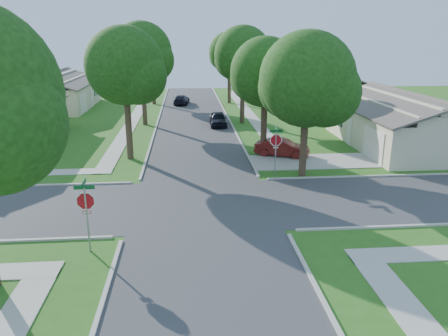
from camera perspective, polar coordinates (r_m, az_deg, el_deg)
The scene contains 20 objects.
ground at distance 22.52m, azimuth -2.81°, elevation -4.71°, with size 100.00×100.00×0.00m, color #2C5D19.
road_ns at distance 22.51m, azimuth -2.81°, elevation -4.70°, with size 7.00×100.00×0.02m, color #333335.
sidewalk_ne at distance 48.11m, azimuth 3.29°, elevation 7.10°, with size 1.20×40.00×0.04m, color #9E9B91.
sidewalk_nw at distance 47.93m, azimuth -11.41°, elevation 6.76°, with size 1.20×40.00×0.04m, color #9E9B91.
driveway at distance 30.45m, azimuth 11.67°, elevation 0.86°, with size 8.80×3.60×0.05m, color #9E9B91.
stop_sign_sw at distance 17.84m, azimuth -17.60°, elevation -4.52°, with size 1.05×0.80×2.98m.
stop_sign_ne at distance 26.91m, azimuth 6.79°, elevation 3.39°, with size 1.05×0.80×2.98m.
tree_e_near at distance 30.51m, azimuth 5.49°, elevation 11.93°, with size 4.97×4.80×8.28m.
tree_e_mid at distance 42.31m, azimuth 2.56°, elevation 14.24°, with size 5.59×5.40×9.21m.
tree_e_far at distance 55.22m, azimuth 0.76°, elevation 14.64°, with size 5.17×5.00×8.72m.
tree_w_near at distance 30.24m, azimuth -12.72°, elevation 12.45°, with size 5.38×5.20×8.97m.
tree_w_mid at distance 42.13m, azimuth -10.63°, elevation 14.29°, with size 5.80×5.60×9.56m.
tree_w_far at distance 55.11m, azimuth -9.32°, elevation 13.93°, with size 4.76×4.60×8.04m.
tree_ne_corner at distance 26.22m, azimuth 10.91°, elevation 10.75°, with size 5.80×5.60×8.66m.
house_ne_near at distance 36.64m, azimuth 22.36°, elevation 5.06°, with size 8.42×13.60×4.23m.
house_ne_far at distance 53.05m, azimuth 13.62°, elevation 9.23°, with size 8.42×13.60×4.23m.
house_nw_far at distance 55.48m, azimuth -21.16°, elevation 8.89°, with size 8.42×13.60×4.23m.
car_driveway at distance 31.31m, azimuth 7.58°, elevation 2.67°, with size 1.33×3.82×1.26m, color #5E1613.
car_curb_east at distance 41.56m, azimuth -0.77°, elevation 6.43°, with size 1.55×3.86×1.31m, color black.
car_curb_west at distance 54.82m, azimuth -5.57°, elevation 8.88°, with size 1.63×4.00×1.16m, color black.
Camera 1 is at (-0.70, -20.89, 8.36)m, focal length 35.00 mm.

